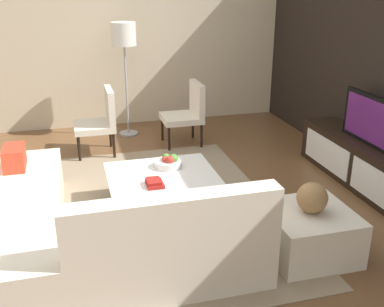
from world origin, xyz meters
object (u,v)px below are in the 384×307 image
object	(u,v)px
fruit_bowl	(169,162)
decorative_ball	(312,198)
media_console	(368,167)
book_stack	(154,183)
ottoman	(308,233)
coffee_table	(163,191)
sectional_couch	(64,226)
accent_chair_near	(101,118)
television	(375,122)
floor_lamp	(124,40)
accent_chair_far	(188,110)

from	to	relation	value
fruit_bowl	decorative_ball	xyz separation A→B (m)	(1.29, 0.92, 0.10)
media_console	book_stack	world-z (taller)	media_console
ottoman	coffee_table	bearing A→B (deg)	-137.34
sectional_couch	accent_chair_near	world-z (taller)	accent_chair_near
television	fruit_bowl	bearing A→B (deg)	-97.23
accent_chair_near	floor_lamp	xyz separation A→B (m)	(-0.70, 0.43, 0.89)
coffee_table	accent_chair_far	size ratio (longest dim) A/B	1.24
media_console	accent_chair_near	world-z (taller)	accent_chair_near
floor_lamp	ottoman	bearing A→B (deg)	16.05
television	decorative_ball	xyz separation A→B (m)	(1.01, -1.27, -0.24)
accent_chair_near	decorative_ball	xyz separation A→B (m)	(2.89, 1.47, 0.04)
media_console	decorative_ball	bearing A→B (deg)	-51.51
accent_chair_far	book_stack	xyz separation A→B (m)	(2.07, -0.88, -0.08)
accent_chair_near	decorative_ball	distance (m)	3.24
coffee_table	decorative_ball	xyz separation A→B (m)	(1.11, 1.02, 0.33)
television	accent_chair_near	world-z (taller)	television
media_console	accent_chair_near	distance (m)	3.33
ottoman	decorative_ball	world-z (taller)	decorative_ball
media_console	fruit_bowl	xyz separation A→B (m)	(-0.28, -2.19, 0.18)
television	book_stack	bearing A→B (deg)	-86.99
coffee_table	accent_chair_near	xyz separation A→B (m)	(-1.78, -0.44, 0.29)
sectional_couch	decorative_ball	size ratio (longest dim) A/B	9.39
media_console	coffee_table	world-z (taller)	media_console
television	book_stack	distance (m)	2.45
floor_lamp	accent_chair_near	bearing A→B (deg)	-31.84
sectional_couch	fruit_bowl	world-z (taller)	sectional_couch
media_console	floor_lamp	size ratio (longest dim) A/B	1.35
sectional_couch	coffee_table	world-z (taller)	sectional_couch
book_stack	accent_chair_near	bearing A→B (deg)	-170.90
fruit_bowl	television	bearing A→B (deg)	82.77
media_console	accent_chair_near	size ratio (longest dim) A/B	2.52
accent_chair_near	floor_lamp	distance (m)	1.22
floor_lamp	fruit_bowl	bearing A→B (deg)	2.84
coffee_table	ottoman	xyz separation A→B (m)	(1.11, 1.02, -0.00)
accent_chair_near	fruit_bowl	bearing A→B (deg)	19.84
television	sectional_couch	distance (m)	3.33
coffee_table	floor_lamp	bearing A→B (deg)	-179.81
book_stack	coffee_table	bearing A→B (deg)	151.76
floor_lamp	fruit_bowl	xyz separation A→B (m)	(2.30, 0.11, -0.95)
floor_lamp	decorative_ball	bearing A→B (deg)	16.05
floor_lamp	book_stack	world-z (taller)	floor_lamp
floor_lamp	coffee_table	bearing A→B (deg)	0.19
media_console	television	distance (m)	0.52
television	coffee_table	world-z (taller)	television
media_console	accent_chair_near	bearing A→B (deg)	-124.41
floor_lamp	book_stack	distance (m)	2.88
ottoman	fruit_bowl	bearing A→B (deg)	-144.54
media_console	sectional_couch	distance (m)	3.30
television	fruit_bowl	world-z (taller)	television
sectional_couch	ottoman	xyz separation A→B (m)	(0.49, 1.98, -0.09)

